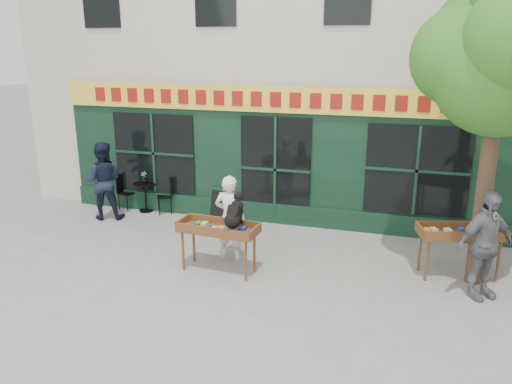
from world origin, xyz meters
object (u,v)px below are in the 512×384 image
dog (234,210)px  woman (230,217)px  bistro_table (145,191)px  book_cart_center (218,231)px  book_cart_right (461,235)px  man_left (103,181)px  man_right (484,245)px

dog → woman: 0.89m
bistro_table → dog: bearing=-39.5°
book_cart_center → book_cart_right: size_ratio=0.95×
man_left → bistro_table: bearing=-153.0°
dog → book_cart_right: (4.02, 1.15, -0.47)m
bistro_table → man_left: man_left is taller
woman → man_right: man_right is taller
bistro_table → book_cart_right: bearing=-12.9°
book_cart_center → book_cart_right: same height
woman → man_left: size_ratio=0.89×
bistro_table → man_left: bearing=-132.0°
book_cart_right → man_right: (0.30, -0.75, 0.13)m
man_right → bistro_table: 8.19m
book_cart_center → dog: dog is taller
book_cart_center → bistro_table: size_ratio=2.03×
book_cart_center → book_cart_right: 4.50m
woman → bistro_table: woman is taller
book_cart_center → bistro_table: 4.22m
book_cart_right → man_left: bearing=157.2°
dog → man_left: (-4.18, 2.09, -0.32)m
man_right → bistro_table: man_right is taller
dog → book_cart_right: bearing=20.0°
book_cart_right → bistro_table: (-7.50, 1.72, -0.28)m
dog → bistro_table: dog is taller
dog → woman: bearing=120.5°
woman → bistro_table: size_ratio=2.29×
woman → man_right: size_ratio=0.92×
dog → book_cart_center: bearing=175.9°
book_cart_center → man_left: bearing=155.9°
book_cart_right → man_left: man_left is taller
bistro_table → man_left: 1.13m
book_cart_center → bistro_table: book_cart_center is taller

